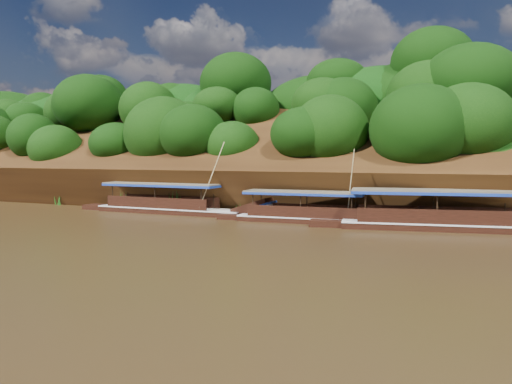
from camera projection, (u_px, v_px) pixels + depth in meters
ground at (280, 237)px, 30.58m from camera, size 160.00×160.00×0.00m
riverbank at (360, 186)px, 51.19m from camera, size 120.00×30.06×19.40m
boat_0 at (462, 221)px, 33.22m from camera, size 16.79×5.16×7.04m
boat_1 at (322, 216)px, 36.90m from camera, size 13.62×3.02×5.91m
boat_2 at (179, 207)px, 42.86m from camera, size 16.59×2.76×6.65m
reeds at (298, 206)px, 40.16m from camera, size 49.93×2.58×2.24m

